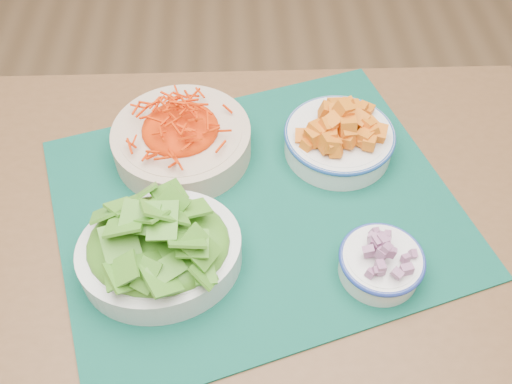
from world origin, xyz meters
TOP-DOWN VIEW (x-y plane):
  - table at (-0.05, -0.03)m, footprint 1.09×0.74m
  - placemat at (-0.00, 0.01)m, footprint 0.70×0.62m
  - carrot_bowl at (-0.12, 0.13)m, footprint 0.29×0.29m
  - squash_bowl at (0.13, 0.12)m, footprint 0.19×0.19m
  - lettuce_bowl at (-0.14, -0.09)m, footprint 0.25×0.23m
  - onion_bowl at (0.16, -0.11)m, footprint 0.14×0.14m

SIDE VIEW (x-z plane):
  - table at x=-0.05m, z-range 0.26..1.01m
  - placemat at x=0.00m, z-range 0.75..0.75m
  - onion_bowl at x=0.16m, z-range 0.75..0.81m
  - squash_bowl at x=0.13m, z-range 0.75..0.84m
  - carrot_bowl at x=-0.12m, z-range 0.75..0.84m
  - lettuce_bowl at x=-0.14m, z-range 0.75..0.86m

